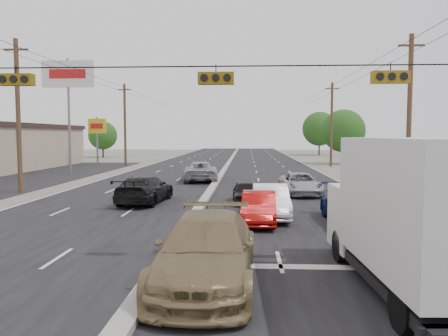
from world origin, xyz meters
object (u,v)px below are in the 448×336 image
Objects in this scene: oncoming_far at (201,171)px; tree_left_far at (103,135)px; utility_pole_left_b at (18,115)px; pole_sign_far at (97,130)px; tree_right_mid at (343,131)px; black_suv at (415,240)px; red_sedan at (259,208)px; utility_pole_left_c at (125,124)px; utility_pole_right_c at (332,124)px; queue_car_b at (270,201)px; queue_car_a at (246,192)px; queue_car_e at (366,186)px; tan_sedan at (207,251)px; tree_right_far at (319,129)px; queue_car_c at (300,184)px; queue_car_d at (354,206)px; oncoming_near at (145,189)px; utility_pole_right_b at (409,114)px; box_truck at (416,214)px; pole_sign_billboard at (68,81)px.

tree_left_far is at bearing -66.86° from oncoming_far.
utility_pole_left_b reaches higher than pole_sign_far.
tree_right_mid is 45.98m from black_suv.
red_sedan is 0.73× the size of black_suv.
utility_pole_left_c is 1.00× the size of utility_pole_right_c.
queue_car_b is (-9.00, -32.91, -4.36)m from utility_pole_right_c.
utility_pole_left_b reaches higher than queue_car_a.
tan_sedan is at bearing -113.71° from queue_car_e.
pole_sign_far is (-3.50, 25.00, -0.70)m from utility_pole_left_b.
utility_pole_left_c is at bearing -169.70° from tree_right_mid.
tan_sedan is 1.36× the size of queue_car_e.
pole_sign_far is at bearing -136.85° from tree_right_far.
queue_car_b reaches higher than queue_car_e.
utility_pole_left_b is 18.84m from queue_car_c.
queue_car_c is (27.81, -45.07, -3.03)m from tree_left_far.
oncoming_near is at bearing 151.67° from queue_car_d.
queue_car_d is 18.97m from oncoming_far.
black_suv is at bearing -99.70° from tree_right_mid.
utility_pole_left_c reaches higher than queue_car_a.
tree_right_far reaches higher than queue_car_e.
queue_car_b is (0.56, 1.34, 0.08)m from red_sedan.
queue_car_c is (-10.19, -55.07, -4.27)m from tree_right_far.
queue_car_d is (-0.28, 5.98, 0.01)m from black_suv.
tree_left_far reaches higher than queue_car_c.
utility_pole_left_c is 1.40× the size of tree_right_mid.
queue_car_d is (3.50, -1.29, 0.03)m from queue_car_b.
oncoming_far reaches higher than queue_car_a.
tree_left_far is 0.86× the size of tree_right_mid.
oncoming_far is (-11.00, 9.13, 0.06)m from queue_car_e.
pole_sign_far is 1.22× the size of queue_car_c.
utility_pole_left_b and utility_pole_right_b have the same top height.
oncoming_far is (-4.34, 17.06, 0.13)m from red_sedan.
utility_pole_right_b is 18.67m from box_truck.
black_suv is at bearing 66.65° from box_truck.
utility_pole_right_c is at bearing 72.05° from queue_car_c.
utility_pole_left_b and utility_pole_left_c have the same top height.
oncoming_near is at bearing -164.61° from queue_car_e.
tree_left_far reaches higher than box_truck.
queue_car_a is at bearing -62.60° from utility_pole_left_c.
pole_sign_billboard is 25.13m from queue_car_a.
oncoming_near reaches higher than red_sedan.
box_truck is 1.64× the size of queue_car_b.
oncoming_far is at bearing -49.67° from pole_sign_far.
queue_car_a is at bearing -157.92° from queue_car_e.
pole_sign_billboard reaches higher than oncoming_near.
utility_pole_left_c reaches higher than queue_car_d.
pole_sign_far is 45.61m from tan_sedan.
utility_pole_left_b reaches higher than black_suv.
queue_car_e is at bearing -3.42° from utility_pole_left_b.
utility_pole_left_c is 27.96m from tree_right_mid.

